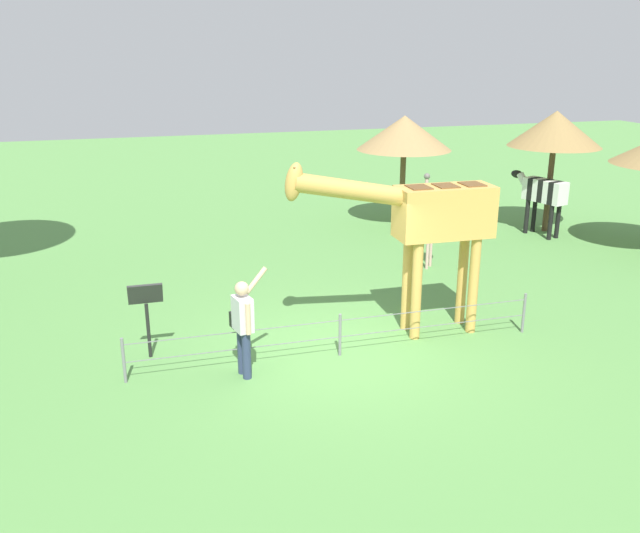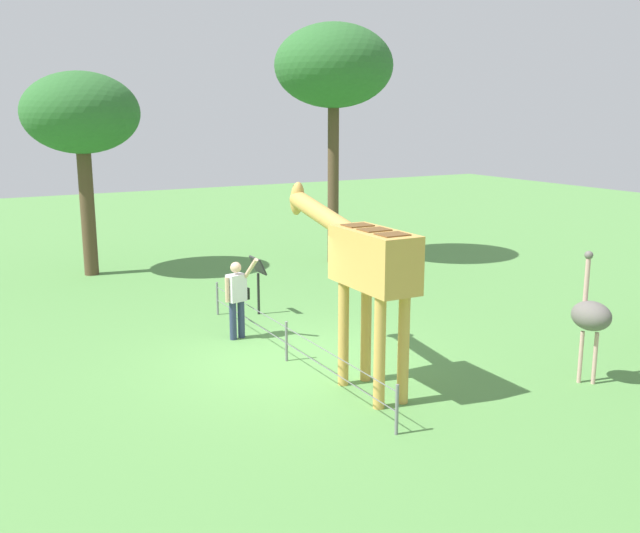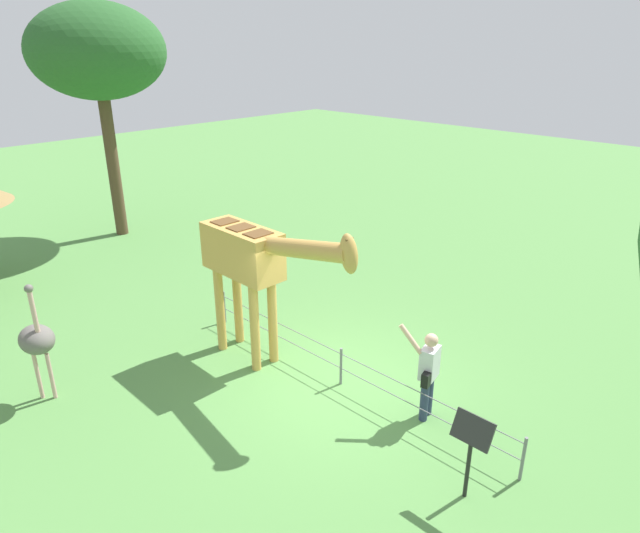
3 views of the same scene
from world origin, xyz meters
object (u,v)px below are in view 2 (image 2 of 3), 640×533
(tree_east, at_px, (334,68))
(info_sign, at_px, (258,273))
(giraffe, at_px, (363,262))
(ostrich, at_px, (591,316))
(visitor, at_px, (237,295))
(tree_northeast, at_px, (81,115))

(tree_east, relative_size, info_sign, 5.31)
(giraffe, distance_m, info_sign, 4.99)
(tree_east, bearing_deg, giraffe, 152.68)
(tree_east, bearing_deg, ostrich, 173.26)
(ostrich, distance_m, tree_east, 11.73)
(visitor, bearing_deg, info_sign, -37.66)
(tree_northeast, bearing_deg, visitor, -169.54)
(info_sign, bearing_deg, giraffe, 176.46)
(giraffe, bearing_deg, ostrich, -116.36)
(visitor, relative_size, info_sign, 1.30)
(giraffe, height_order, info_sign, giraffe)
(ostrich, height_order, info_sign, ostrich)
(ostrich, relative_size, tree_northeast, 0.40)
(ostrich, height_order, tree_east, tree_east)
(visitor, bearing_deg, tree_east, -44.19)
(giraffe, distance_m, visitor, 3.72)
(ostrich, distance_m, info_sign, 7.23)
(visitor, height_order, info_sign, visitor)
(giraffe, xyz_separation_m, tree_east, (9.04, -4.67, 3.61))
(visitor, distance_m, tree_east, 9.21)
(ostrich, bearing_deg, visitor, 39.44)
(tree_east, bearing_deg, info_sign, 133.88)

